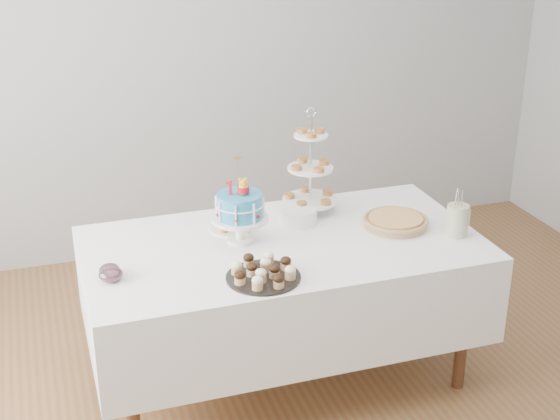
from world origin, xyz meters
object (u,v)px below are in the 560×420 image
object	(u,v)px
table	(283,283)
pastry_plate	(231,227)
jam_bowl_a	(111,274)
birthday_cake	(240,220)
plate_stack	(297,215)
cupcake_tray	(263,271)
jam_bowl_b	(109,270)
pie	(396,221)
utensil_pitcher	(458,219)
tiered_stand	(310,169)

from	to	relation	value
table	pastry_plate	bearing A→B (deg)	131.88
table	jam_bowl_a	xyz separation A→B (m)	(-0.84, -0.14, 0.26)
birthday_cake	pastry_plate	xyz separation A→B (m)	(-0.01, 0.15, -0.10)
plate_stack	jam_bowl_a	distance (m)	1.04
cupcake_tray	birthday_cake	bearing A→B (deg)	89.09
cupcake_tray	jam_bowl_b	size ratio (longest dim) A/B	3.57
table	birthday_cake	size ratio (longest dim) A/B	4.52
table	jam_bowl_a	bearing A→B (deg)	-170.80
pie	pastry_plate	size ratio (longest dim) A/B	1.56
table	pastry_plate	distance (m)	0.39
birthday_cake	pie	world-z (taller)	birthday_cake
plate_stack	utensil_pitcher	bearing A→B (deg)	-29.56
tiered_stand	pastry_plate	distance (m)	0.52
pie	jam_bowl_b	distance (m)	1.44
tiered_stand	utensil_pitcher	distance (m)	0.79
cupcake_tray	jam_bowl_b	xyz separation A→B (m)	(-0.64, 0.24, -0.01)
plate_stack	jam_bowl_a	xyz separation A→B (m)	(-0.99, -0.34, -0.01)
table	pie	world-z (taller)	pie
table	cupcake_tray	xyz separation A→B (m)	(-0.20, -0.33, 0.26)
plate_stack	jam_bowl_b	world-z (taller)	plate_stack
utensil_pitcher	cupcake_tray	bearing A→B (deg)	-153.46
table	jam_bowl_a	world-z (taller)	jam_bowl_a
table	utensil_pitcher	size ratio (longest dim) A/B	7.91
tiered_stand	jam_bowl_b	size ratio (longest dim) A/B	6.08
table	pastry_plate	xyz separation A→B (m)	(-0.20, 0.23, 0.24)
birthday_cake	utensil_pitcher	bearing A→B (deg)	10.14
table	tiered_stand	size ratio (longest dim) A/B	3.39
pie	utensil_pitcher	distance (m)	0.31
table	jam_bowl_b	bearing A→B (deg)	-174.18
jam_bowl_b	utensil_pitcher	distance (m)	1.68
cupcake_tray	jam_bowl_a	size ratio (longest dim) A/B	3.12
tiered_stand	jam_bowl_a	size ratio (longest dim) A/B	5.31
table	plate_stack	xyz separation A→B (m)	(0.15, 0.20, 0.27)
pie	tiered_stand	size ratio (longest dim) A/B	0.59
birthday_cake	pastry_plate	world-z (taller)	birthday_cake
tiered_stand	pastry_plate	xyz separation A→B (m)	(-0.46, -0.10, -0.22)
cupcake_tray	tiered_stand	world-z (taller)	tiered_stand
utensil_pitcher	plate_stack	bearing A→B (deg)	169.51
cupcake_tray	jam_bowl_b	world-z (taller)	cupcake_tray
jam_bowl_b	pastry_plate	bearing A→B (deg)	26.05
plate_stack	jam_bowl_b	bearing A→B (deg)	-163.67
plate_stack	pastry_plate	world-z (taller)	plate_stack
pastry_plate	jam_bowl_a	bearing A→B (deg)	-150.40
plate_stack	jam_bowl_a	world-z (taller)	plate_stack
birthday_cake	cupcake_tray	world-z (taller)	birthday_cake
birthday_cake	plate_stack	bearing A→B (deg)	45.43
cupcake_tray	utensil_pitcher	xyz separation A→B (m)	(1.04, 0.14, 0.05)
birthday_cake	plate_stack	size ratio (longest dim) A/B	2.12
birthday_cake	tiered_stand	bearing A→B (deg)	53.65
jam_bowl_a	jam_bowl_b	distance (m)	0.05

